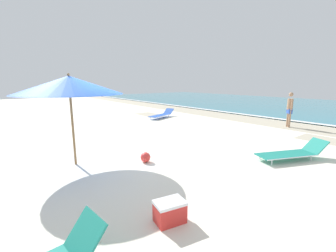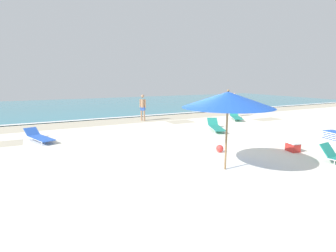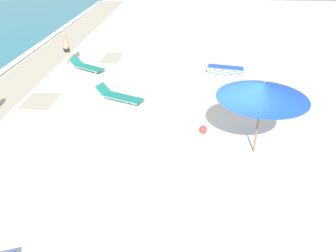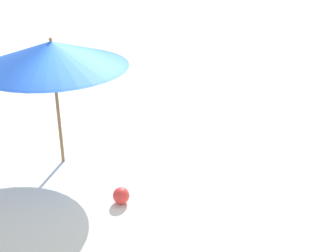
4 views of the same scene
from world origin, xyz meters
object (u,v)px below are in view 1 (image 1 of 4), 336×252
at_px(sun_lounger_near_water_left, 292,153).
at_px(beach_umbrella, 69,85).
at_px(beach_ball, 146,157).
at_px(beachgoer_wading_adult, 290,108).
at_px(cooler_box, 170,211).
at_px(sun_lounger_under_umbrella, 162,115).

bearing_deg(sun_lounger_near_water_left, beach_umbrella, -100.98).
bearing_deg(beach_ball, sun_lounger_near_water_left, 54.61).
bearing_deg(beachgoer_wading_adult, sun_lounger_near_water_left, -22.37).
relative_size(beach_umbrella, cooler_box, 4.98).
bearing_deg(sun_lounger_under_umbrella, cooler_box, -56.12).
bearing_deg(cooler_box, beach_ball, -103.36).
bearing_deg(beach_ball, cooler_box, -24.70).
bearing_deg(beach_umbrella, cooler_box, 6.60).
height_order(sun_lounger_under_umbrella, sun_lounger_near_water_left, sun_lounger_near_water_left).
distance_m(beach_ball, cooler_box, 2.91).
distance_m(sun_lounger_under_umbrella, sun_lounger_near_water_left, 8.89).
bearing_deg(sun_lounger_under_umbrella, sun_lounger_near_water_left, -30.88).
xyz_separation_m(beach_umbrella, cooler_box, (3.71, 0.43, -2.01)).
distance_m(sun_lounger_under_umbrella, beachgoer_wading_adult, 7.26).
bearing_deg(sun_lounger_under_umbrella, beachgoer_wading_adult, 7.22).
relative_size(sun_lounger_near_water_left, beachgoer_wading_adult, 1.25).
distance_m(beach_umbrella, beachgoer_wading_adult, 10.32).
xyz_separation_m(sun_lounger_near_water_left, beachgoer_wading_adult, (-2.33, 4.97, 0.79)).
height_order(sun_lounger_near_water_left, beach_ball, sun_lounger_near_water_left).
height_order(sun_lounger_under_umbrella, cooler_box, sun_lounger_under_umbrella).
bearing_deg(cooler_box, sun_lounger_near_water_left, -167.30).
bearing_deg(sun_lounger_under_umbrella, beach_umbrella, -73.30).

